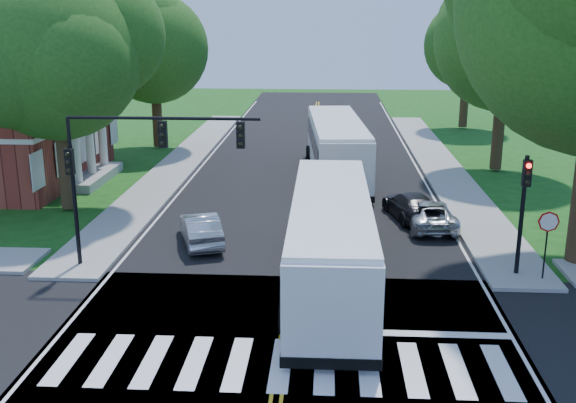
# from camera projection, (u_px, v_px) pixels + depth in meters

# --- Properties ---
(ground) EXTENTS (140.00, 140.00, 0.00)m
(ground) POSITION_uv_depth(u_px,v_px,m) (282.00, 356.00, 19.06)
(ground) COLOR #134812
(ground) RESTS_ON ground
(road) EXTENTS (14.00, 96.00, 0.01)m
(road) POSITION_uv_depth(u_px,v_px,m) (305.00, 193.00, 36.36)
(road) COLOR black
(road) RESTS_ON ground
(cross_road) EXTENTS (60.00, 12.00, 0.01)m
(cross_road) POSITION_uv_depth(u_px,v_px,m) (282.00, 356.00, 19.06)
(cross_road) COLOR black
(cross_road) RESTS_ON ground
(center_line) EXTENTS (0.36, 70.00, 0.01)m
(center_line) POSITION_uv_depth(u_px,v_px,m) (307.00, 176.00, 40.20)
(center_line) COLOR gold
(center_line) RESTS_ON road
(edge_line_w) EXTENTS (0.12, 70.00, 0.01)m
(edge_line_w) POSITION_uv_depth(u_px,v_px,m) (195.00, 174.00, 40.60)
(edge_line_w) COLOR silver
(edge_line_w) RESTS_ON road
(edge_line_e) EXTENTS (0.12, 70.00, 0.01)m
(edge_line_e) POSITION_uv_depth(u_px,v_px,m) (422.00, 177.00, 39.81)
(edge_line_e) COLOR silver
(edge_line_e) RESTS_ON road
(crosswalk) EXTENTS (12.60, 3.00, 0.01)m
(crosswalk) POSITION_uv_depth(u_px,v_px,m) (281.00, 364.00, 18.57)
(crosswalk) COLOR silver
(crosswalk) RESTS_ON road
(stop_bar) EXTENTS (6.60, 0.40, 0.01)m
(stop_bar) POSITION_uv_depth(u_px,v_px,m) (401.00, 333.00, 20.39)
(stop_bar) COLOR silver
(stop_bar) RESTS_ON road
(sidewalk_nw) EXTENTS (2.60, 40.00, 0.15)m
(sidewalk_nw) POSITION_uv_depth(u_px,v_px,m) (181.00, 162.00, 43.55)
(sidewalk_nw) COLOR gray
(sidewalk_nw) RESTS_ON ground
(sidewalk_ne) EXTENTS (2.60, 40.00, 0.15)m
(sidewalk_ne) POSITION_uv_depth(u_px,v_px,m) (440.00, 166.00, 42.59)
(sidewalk_ne) COLOR gray
(sidewalk_ne) RESTS_ON ground
(tree_west_near) EXTENTS (8.00, 8.00, 11.40)m
(tree_west_near) POSITION_uv_depth(u_px,v_px,m) (55.00, 55.00, 31.16)
(tree_west_near) COLOR #332414
(tree_west_near) RESTS_ON ground
(tree_west_far) EXTENTS (7.60, 7.60, 10.67)m
(tree_west_far) POSITION_uv_depth(u_px,v_px,m) (154.00, 49.00, 46.65)
(tree_west_far) COLOR #332414
(tree_west_far) RESTS_ON ground
(tree_east_mid) EXTENTS (8.40, 8.40, 11.93)m
(tree_east_mid) POSITION_uv_depth(u_px,v_px,m) (506.00, 40.00, 39.34)
(tree_east_mid) COLOR #332414
(tree_east_mid) RESTS_ON ground
(tree_east_far) EXTENTS (7.20, 7.20, 10.34)m
(tree_east_far) POSITION_uv_depth(u_px,v_px,m) (468.00, 45.00, 54.93)
(tree_east_far) COLOR #332414
(tree_east_far) RESTS_ON ground
(signal_nw) EXTENTS (7.15, 0.46, 5.66)m
(signal_nw) POSITION_uv_depth(u_px,v_px,m) (133.00, 156.00, 24.40)
(signal_nw) COLOR black
(signal_nw) RESTS_ON ground
(signal_ne) EXTENTS (0.30, 0.46, 4.40)m
(signal_ne) POSITION_uv_depth(u_px,v_px,m) (524.00, 200.00, 23.97)
(signal_ne) COLOR black
(signal_ne) RESTS_ON ground
(stop_sign) EXTENTS (0.76, 0.08, 2.53)m
(stop_sign) POSITION_uv_depth(u_px,v_px,m) (548.00, 229.00, 23.73)
(stop_sign) COLOR black
(stop_sign) RESTS_ON ground
(bus_lead) EXTENTS (3.11, 12.62, 3.26)m
(bus_lead) POSITION_uv_depth(u_px,v_px,m) (331.00, 239.00, 23.57)
(bus_lead) COLOR white
(bus_lead) RESTS_ON road
(bus_follow) EXTENTS (3.87, 13.25, 3.39)m
(bus_follow) POSITION_uv_depth(u_px,v_px,m) (336.00, 147.00, 39.52)
(bus_follow) COLOR white
(bus_follow) RESTS_ON road
(hatchback) EXTENTS (2.62, 4.28, 1.33)m
(hatchback) POSITION_uv_depth(u_px,v_px,m) (201.00, 229.00, 28.15)
(hatchback) COLOR #B0B2B8
(hatchback) RESTS_ON road
(suv) EXTENTS (2.19, 4.49, 1.23)m
(suv) POSITION_uv_depth(u_px,v_px,m) (429.00, 214.00, 30.38)
(suv) COLOR silver
(suv) RESTS_ON road
(dark_sedan) EXTENTS (2.70, 4.68, 1.28)m
(dark_sedan) POSITION_uv_depth(u_px,v_px,m) (411.00, 206.00, 31.63)
(dark_sedan) COLOR black
(dark_sedan) RESTS_ON road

